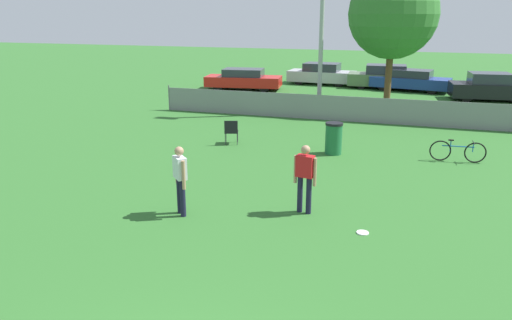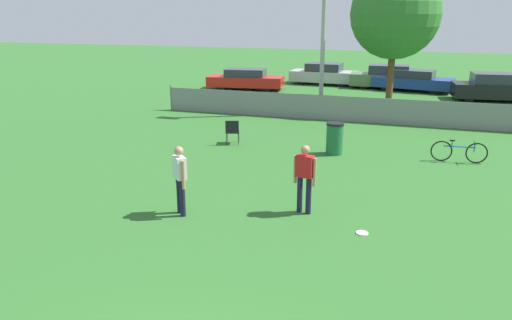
% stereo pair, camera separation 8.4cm
% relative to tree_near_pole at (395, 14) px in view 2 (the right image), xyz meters
% --- Properties ---
extents(fence_backline, '(18.15, 0.07, 1.21)m').
position_rel_tree_near_pole_xyz_m(fence_backline, '(-1.06, -3.28, -3.96)').
color(fence_backline, gray).
rests_on(fence_backline, ground_plane).
extents(tree_near_pole, '(4.17, 4.17, 6.61)m').
position_rel_tree_near_pole_xyz_m(tree_near_pole, '(0.00, 0.00, 0.00)').
color(tree_near_pole, brown).
rests_on(tree_near_pole, ground_plane).
extents(player_receiver_white, '(0.45, 0.45, 1.67)m').
position_rel_tree_near_pole_xyz_m(player_receiver_white, '(-3.72, -15.03, -3.54)').
color(player_receiver_white, '#191933').
rests_on(player_receiver_white, ground_plane).
extents(player_defender_red, '(0.56, 0.29, 1.67)m').
position_rel_tree_near_pole_xyz_m(player_defender_red, '(-0.98, -14.03, -3.54)').
color(player_defender_red, '#191933').
rests_on(player_defender_red, ground_plane).
extents(frisbee_disc, '(0.27, 0.27, 0.03)m').
position_rel_tree_near_pole_xyz_m(frisbee_disc, '(0.49, -14.78, -4.50)').
color(frisbee_disc, white).
rests_on(frisbee_disc, ground_plane).
extents(folding_chair_sideline, '(0.60, 0.60, 0.90)m').
position_rel_tree_near_pole_xyz_m(folding_chair_sideline, '(-4.90, -8.53, -4.00)').
color(folding_chair_sideline, '#333338').
rests_on(folding_chair_sideline, ground_plane).
extents(bicycle_sideline, '(1.73, 0.44, 0.72)m').
position_rel_tree_near_pole_xyz_m(bicycle_sideline, '(2.77, -8.38, -4.16)').
color(bicycle_sideline, black).
rests_on(bicycle_sideline, ground_plane).
extents(trash_bin, '(0.59, 0.59, 1.08)m').
position_rel_tree_near_pole_xyz_m(trash_bin, '(-1.17, -8.67, -3.97)').
color(trash_bin, '#1E6638').
rests_on(trash_bin, ground_plane).
extents(parked_car_red, '(4.78, 2.34, 1.27)m').
position_rel_tree_near_pole_xyz_m(parked_car_red, '(-8.84, 4.09, -3.88)').
color(parked_car_red, black).
rests_on(parked_car_red, ground_plane).
extents(parked_car_silver, '(4.40, 2.01, 1.38)m').
position_rel_tree_near_pole_xyz_m(parked_car_silver, '(-4.70, 7.92, -3.84)').
color(parked_car_silver, black).
rests_on(parked_car_silver, ground_plane).
extents(parked_car_olive, '(4.68, 2.02, 1.45)m').
position_rel_tree_near_pole_xyz_m(parked_car_olive, '(-0.56, 7.38, -3.82)').
color(parked_car_olive, black).
rests_on(parked_car_olive, ground_plane).
extents(parked_car_blue, '(4.83, 2.54, 1.28)m').
position_rel_tree_near_pole_xyz_m(parked_car_blue, '(0.95, 6.71, -3.87)').
color(parked_car_blue, black).
rests_on(parked_car_blue, ground_plane).
extents(parked_car_dark, '(4.08, 2.23, 1.48)m').
position_rel_tree_near_pole_xyz_m(parked_car_dark, '(5.05, 4.52, -3.82)').
color(parked_car_dark, black).
rests_on(parked_car_dark, ground_plane).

